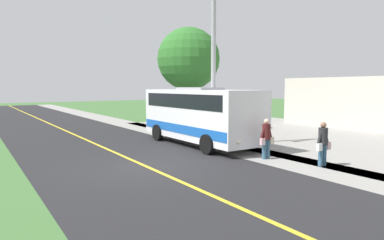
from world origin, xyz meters
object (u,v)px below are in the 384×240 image
shuttle_bus_front (200,113)px  pedestrian_with_bags (323,143)px  street_light_pole (212,53)px  tree_curbside (189,59)px  pedestrian_waiting (266,137)px

shuttle_bus_front → pedestrian_with_bags: shuttle_bus_front is taller
street_light_pole → shuttle_bus_front: bearing=-54.5°
street_light_pole → tree_curbside: size_ratio=1.21×
shuttle_bus_front → tree_curbside: tree_curbside is taller
pedestrian_with_bags → tree_curbside: tree_curbside is taller
pedestrian_with_bags → tree_curbside: (-1.78, -12.16, 3.99)m
pedestrian_with_bags → tree_curbside: size_ratio=0.24×
shuttle_bus_front → pedestrian_waiting: size_ratio=4.64×
pedestrian_waiting → tree_curbside: 11.11m
tree_curbside → pedestrian_waiting: bearing=75.5°
tree_curbside → pedestrian_with_bags: bearing=81.7°
pedestrian_waiting → street_light_pole: street_light_pole is taller
pedestrian_with_bags → pedestrian_waiting: size_ratio=1.00×
pedestrian_with_bags → pedestrian_waiting: (0.82, -2.12, -0.00)m
street_light_pole → tree_curbside: bearing=-112.5°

